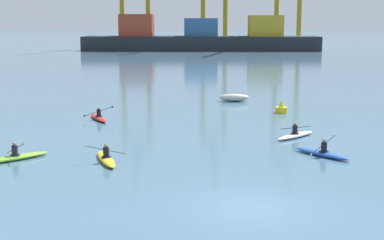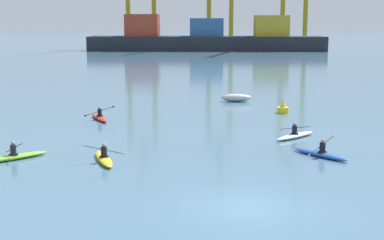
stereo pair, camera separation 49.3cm
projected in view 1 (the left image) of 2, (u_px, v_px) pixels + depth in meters
name	position (u px, v px, depth m)	size (l,w,h in m)	color
ground_plane	(252.00, 207.00, 20.59)	(800.00, 800.00, 0.00)	#476B84
container_barge	(201.00, 38.00, 128.79)	(55.05, 9.91, 8.44)	#1E2328
capsized_dinghy	(234.00, 97.00, 47.58)	(2.63, 1.17, 0.76)	beige
channel_buoy	(282.00, 108.00, 41.65)	(0.90, 0.90, 1.00)	yellow
kayak_yellow	(106.00, 158.00, 27.21)	(2.10, 3.40, 0.98)	yellow
kayak_blue	(322.00, 153.00, 28.33)	(2.67, 2.97, 1.07)	#2856B2
kayak_lime	(17.00, 157.00, 27.56)	(2.90, 2.76, 1.09)	#7ABC2D
kayak_white	(296.00, 135.00, 32.86)	(2.86, 2.80, 0.95)	silver
kayak_red	(99.00, 117.00, 38.75)	(2.04, 3.33, 0.95)	red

